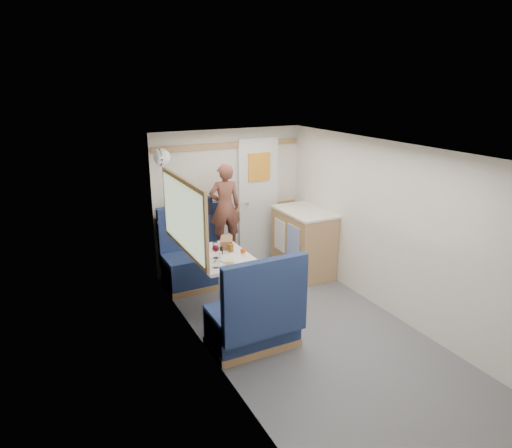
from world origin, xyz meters
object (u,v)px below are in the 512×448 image
bread_loaf (227,242)px  galley_counter (303,242)px  orange_fruit (243,251)px  pepper_grinder (221,250)px  person (225,207)px  beer_glass (231,248)px  bench_near (255,322)px  salt_grinder (220,256)px  bench_far (197,263)px  dome_light (162,157)px  dinette_table (221,267)px  duffel_bag (193,206)px  tumbler_right (215,246)px  wine_glass (216,249)px  tray (235,260)px  tumbler_left (216,263)px  cheese_block (230,262)px

bread_loaf → galley_counter: bearing=14.0°
galley_counter → orange_fruit: (-1.24, -0.67, 0.30)m
galley_counter → pepper_grinder: 1.57m
person → beer_glass: 0.89m
bench_near → salt_grinder: bench_near is taller
bench_far → dome_light: bearing=-177.9°
dinette_table → duffel_bag: (0.06, 1.12, 0.45)m
beer_glass → tumbler_right: bearing=138.0°
orange_fruit → wine_glass: (-0.32, 0.02, 0.07)m
dinette_table → bench_near: bench_near is taller
bench_far → tray: size_ratio=3.13×
tumbler_left → salt_grinder: 0.22m
salt_grinder → cheese_block: bearing=-80.7°
duffel_bag → pepper_grinder: (-0.05, -1.10, -0.25)m
beer_glass → orange_fruit: bearing=-64.6°
person → salt_grinder: 1.12m
tray → salt_grinder: size_ratio=3.56×
tray → tumbler_right: 0.42m
bench_far → beer_glass: size_ratio=11.40×
dinette_table → tumbler_right: (-0.00, 0.18, 0.20)m
dome_light → wine_glass: (0.29, -0.94, -0.91)m
person → wine_glass: size_ratio=6.89×
pepper_grinder → duffel_bag: bearing=87.5°
cheese_block → salt_grinder: (-0.03, 0.20, 0.01)m
dome_light → galley_counter: bearing=-9.2°
person → orange_fruit: person is taller
cheese_block → tumbler_right: bearing=86.7°
bench_far → dinette_table: bearing=-90.0°
bench_near → beer_glass: (0.15, 0.91, 0.47)m
bench_far → salt_grinder: bearing=-93.6°
tray → bread_loaf: (0.09, 0.46, 0.04)m
tumbler_right → salt_grinder: tumbler_right is taller
bench_far → dome_light: 1.50m
tumbler_left → salt_grinder: (0.13, 0.18, -0.01)m
pepper_grinder → beer_glass: bearing=9.8°
beer_glass → bench_far: bearing=100.1°
cheese_block → tumbler_left: size_ratio=0.84×
salt_grinder → person: bearing=64.0°
cheese_block → dinette_table: bearing=84.8°
beer_glass → salt_grinder: (-0.21, -0.17, 0.00)m
bench_far → tumbler_right: bench_far is taller
person → salt_grinder: bearing=71.6°
dinette_table → tumbler_left: size_ratio=8.36×
bread_loaf → wine_glass: bearing=-129.9°
person → bread_loaf: person is taller
beer_glass → pepper_grinder: 0.13m
person → duffel_bag: bearing=-28.7°
duffel_bag → tumbler_left: (-0.25, -1.43, -0.24)m
tray → dinette_table: bearing=106.5°
tumbler_right → tumbler_left: bearing=-111.1°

